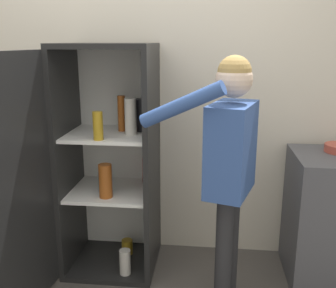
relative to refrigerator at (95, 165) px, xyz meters
The scene contains 4 objects.
wall_back 0.69m from the refrigerator, 58.46° to the left, with size 7.00×0.06×2.55m.
refrigerator is the anchor object (origin of this frame).
person 0.95m from the refrigerator, 16.76° to the right, with size 0.68×0.50×1.54m.
counter 1.67m from the refrigerator, ahead, with size 0.58×0.56×0.89m.
Camera 1 is at (0.52, -1.92, 1.62)m, focal length 42.00 mm.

